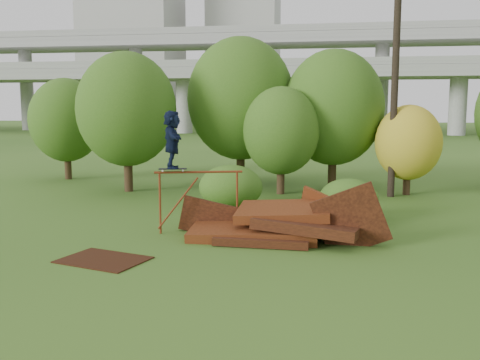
# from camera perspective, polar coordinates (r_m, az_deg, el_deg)

# --- Properties ---
(ground) EXTENTS (240.00, 240.00, 0.00)m
(ground) POSITION_cam_1_polar(r_m,az_deg,el_deg) (12.94, 2.11, -8.31)
(ground) COLOR #2D5116
(ground) RESTS_ON ground
(scrap_pile) EXTENTS (5.97, 2.95, 2.10)m
(scrap_pile) POSITION_cam_1_polar(r_m,az_deg,el_deg) (14.82, 3.99, -4.73)
(scrap_pile) COLOR #3F1E0B
(scrap_pile) RESTS_ON ground
(grind_rail) EXTENTS (2.43, 0.71, 1.79)m
(grind_rail) POSITION_cam_1_polar(r_m,az_deg,el_deg) (15.26, -4.42, -0.96)
(grind_rail) COLOR maroon
(grind_rail) RESTS_ON ground
(skateboard) EXTENTS (0.82, 0.41, 0.08)m
(skateboard) POSITION_cam_1_polar(r_m,az_deg,el_deg) (15.18, -7.19, 1.18)
(skateboard) COLOR black
(skateboard) RESTS_ON grind_rail
(skater) EXTENTS (0.90, 1.58, 1.63)m
(skater) POSITION_cam_1_polar(r_m,az_deg,el_deg) (15.11, -7.24, 4.30)
(skater) COLOR black
(skater) RESTS_ON skateboard
(flat_plate) EXTENTS (2.26, 1.88, 0.03)m
(flat_plate) POSITION_cam_1_polar(r_m,az_deg,el_deg) (13.13, -14.36, -8.24)
(flat_plate) COLOR black
(flat_plate) RESTS_ON ground
(tree_0) EXTENTS (4.19, 4.19, 5.91)m
(tree_0) POSITION_cam_1_polar(r_m,az_deg,el_deg) (23.16, -12.01, 7.38)
(tree_0) COLOR black
(tree_0) RESTS_ON ground
(tree_1) EXTENTS (4.86, 4.86, 6.76)m
(tree_1) POSITION_cam_1_polar(r_m,az_deg,el_deg) (24.66, 0.06, 8.65)
(tree_1) COLOR black
(tree_1) RESTS_ON ground
(tree_2) EXTENTS (3.15, 3.15, 4.44)m
(tree_2) POSITION_cam_1_polar(r_m,az_deg,el_deg) (22.08, 4.41, 5.25)
(tree_2) COLOR black
(tree_2) RESTS_ON ground
(tree_3) EXTENTS (4.39, 4.39, 6.09)m
(tree_3) POSITION_cam_1_polar(r_m,az_deg,el_deg) (23.87, 9.95, 7.60)
(tree_3) COLOR black
(tree_3) RESTS_ON ground
(tree_4) EXTENTS (2.67, 2.67, 3.69)m
(tree_4) POSITION_cam_1_polar(r_m,az_deg,el_deg) (22.89, 17.51, 3.82)
(tree_4) COLOR black
(tree_4) RESTS_ON ground
(tree_6) EXTENTS (3.59, 3.59, 5.02)m
(tree_6) POSITION_cam_1_polar(r_m,az_deg,el_deg) (27.96, -18.06, 6.09)
(tree_6) COLOR black
(tree_6) RESTS_ON ground
(shrub_left) EXTENTS (2.26, 2.09, 1.57)m
(shrub_left) POSITION_cam_1_polar(r_m,az_deg,el_deg) (18.90, -0.99, -0.74)
(shrub_left) COLOR #214311
(shrub_left) RESTS_ON ground
(shrub_right) EXTENTS (1.89, 1.74, 1.34)m
(shrub_right) POSITION_cam_1_polar(r_m,az_deg,el_deg) (17.34, 11.50, -2.05)
(shrub_right) COLOR #214311
(shrub_right) RESTS_ON ground
(utility_pole) EXTENTS (1.40, 0.28, 9.84)m
(utility_pole) POSITION_cam_1_polar(r_m,az_deg,el_deg) (22.20, 16.24, 11.12)
(utility_pole) COLOR black
(utility_pole) RESTS_ON ground
(freeway_overpass) EXTENTS (160.00, 15.00, 13.70)m
(freeway_overpass) POSITION_cam_1_polar(r_m,az_deg,el_deg) (75.57, 8.20, 12.82)
(freeway_overpass) COLOR gray
(freeway_overpass) RESTS_ON ground
(building_left) EXTENTS (18.00, 16.00, 35.00)m
(building_left) POSITION_cam_1_polar(r_m,az_deg,el_deg) (115.23, -11.32, 14.57)
(building_left) COLOR #9E9E99
(building_left) RESTS_ON ground
(building_right) EXTENTS (14.00, 14.00, 28.00)m
(building_right) POSITION_cam_1_polar(r_m,az_deg,el_deg) (116.14, 0.48, 12.93)
(building_right) COLOR #9E9E99
(building_right) RESTS_ON ground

